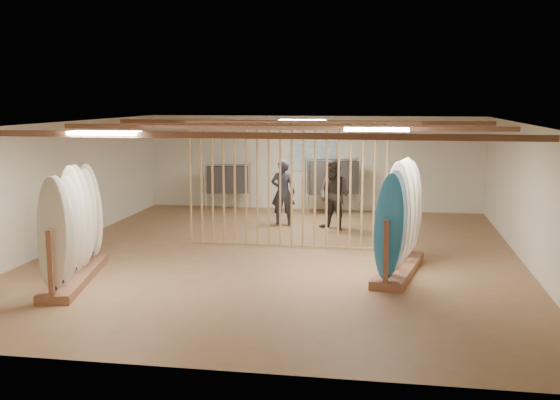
% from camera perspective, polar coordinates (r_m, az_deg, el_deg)
% --- Properties ---
extents(floor, '(12.00, 12.00, 0.00)m').
position_cam_1_polar(floor, '(14.00, 0.00, -4.86)').
color(floor, '#966B48').
rests_on(floor, ground).
extents(ceiling, '(12.00, 12.00, 0.00)m').
position_cam_1_polar(ceiling, '(13.61, 0.00, 6.67)').
color(ceiling, gray).
rests_on(ceiling, ground).
extents(wall_back, '(12.00, 0.00, 12.00)m').
position_cam_1_polar(wall_back, '(19.63, 2.89, 3.24)').
color(wall_back, silver).
rests_on(wall_back, ground).
extents(wall_front, '(12.00, 0.00, 12.00)m').
position_cam_1_polar(wall_front, '(7.98, -7.16, -5.14)').
color(wall_front, silver).
rests_on(wall_front, ground).
extents(wall_left, '(0.00, 12.00, 12.00)m').
position_cam_1_polar(wall_left, '(15.36, -18.73, 1.21)').
color(wall_left, silver).
rests_on(wall_left, ground).
extents(wall_right, '(0.00, 12.00, 12.00)m').
position_cam_1_polar(wall_right, '(13.83, 20.90, 0.29)').
color(wall_right, silver).
rests_on(wall_right, ground).
extents(ceiling_slats, '(9.50, 6.12, 0.10)m').
position_cam_1_polar(ceiling_slats, '(13.61, 0.00, 6.34)').
color(ceiling_slats, '#945D43').
rests_on(ceiling_slats, ground).
extents(light_panels, '(1.20, 0.35, 0.06)m').
position_cam_1_polar(light_panels, '(13.61, 0.00, 6.42)').
color(light_panels, white).
rests_on(light_panels, ground).
extents(bamboo_partition, '(4.45, 0.05, 2.78)m').
position_cam_1_polar(bamboo_partition, '(14.51, 0.52, 1.26)').
color(bamboo_partition, tan).
rests_on(bamboo_partition, ground).
extents(poster, '(1.40, 0.03, 0.90)m').
position_cam_1_polar(poster, '(19.60, 2.89, 3.82)').
color(poster, '#3886C5').
rests_on(poster, ground).
extents(rack_left, '(1.17, 3.00, 2.06)m').
position_cam_1_polar(rack_left, '(12.52, -17.51, -3.60)').
color(rack_left, '#945D43').
rests_on(rack_left, floor).
extents(rack_right, '(1.07, 2.65, 2.09)m').
position_cam_1_polar(rack_right, '(12.64, 10.36, -3.18)').
color(rack_right, '#945D43').
rests_on(rack_right, floor).
extents(clothing_rack_a, '(1.30, 0.60, 1.42)m').
position_cam_1_polar(clothing_rack_a, '(19.54, -4.58, 1.79)').
color(clothing_rack_a, silver).
rests_on(clothing_rack_a, floor).
extents(clothing_rack_b, '(1.48, 0.85, 1.65)m').
position_cam_1_polar(clothing_rack_b, '(18.78, 4.65, 1.96)').
color(clothing_rack_b, silver).
rests_on(clothing_rack_b, floor).
extents(shopper_a, '(0.73, 0.50, 1.97)m').
position_cam_1_polar(shopper_a, '(17.18, 0.26, 1.06)').
color(shopper_a, '#29272F').
rests_on(shopper_a, floor).
extents(shopper_b, '(1.23, 1.15, 2.03)m').
position_cam_1_polar(shopper_b, '(16.60, 4.73, 0.85)').
color(shopper_b, '#342E28').
rests_on(shopper_b, floor).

